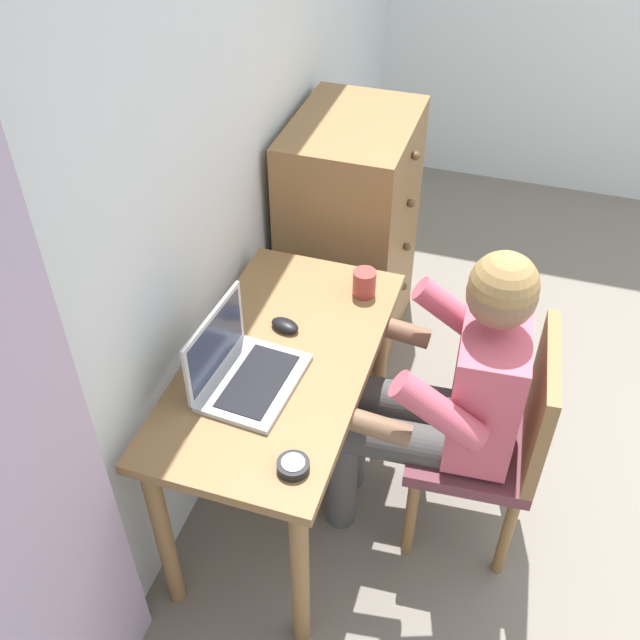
{
  "coord_description": "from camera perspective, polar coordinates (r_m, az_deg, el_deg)",
  "views": [
    {
      "loc": [
        -2.07,
        1.22,
        2.35
      ],
      "look_at": [
        -0.41,
        1.75,
        0.85
      ],
      "focal_mm": 41.42,
      "sensor_mm": 36.0,
      "label": 1
    }
  ],
  "objects": [
    {
      "name": "curtain_panel",
      "position": [
        1.73,
        -22.63,
        -11.59
      ],
      "size": [
        0.52,
        0.03,
        2.14
      ],
      "primitive_type": "cube",
      "color": "#B29EBC",
      "rests_on": "ground_plane"
    },
    {
      "name": "laptop",
      "position": [
        2.23,
        -6.1,
        -3.75
      ],
      "size": [
        0.36,
        0.27,
        0.24
      ],
      "color": "#B7BABF",
      "rests_on": "desk"
    },
    {
      "name": "coffee_mug",
      "position": [
        2.54,
        3.46,
        2.91
      ],
      "size": [
        0.12,
        0.08,
        0.09
      ],
      "color": "#9E3D38",
      "rests_on": "desk"
    },
    {
      "name": "computer_mouse",
      "position": [
        2.42,
        -2.72,
        -0.4
      ],
      "size": [
        0.09,
        0.11,
        0.03
      ],
      "primitive_type": "ellipsoid",
      "rotation": [
        0.0,
        0.0,
        -0.29
      ],
      "color": "black",
      "rests_on": "desk"
    },
    {
      "name": "desk_clock",
      "position": [
        2.02,
        -2.08,
        -11.19
      ],
      "size": [
        0.09,
        0.09,
        0.03
      ],
      "color": "black",
      "rests_on": "desk"
    },
    {
      "name": "chair",
      "position": [
        2.5,
        13.39,
        -8.67
      ],
      "size": [
        0.45,
        0.43,
        0.88
      ],
      "color": "brown",
      "rests_on": "ground_plane"
    },
    {
      "name": "desk",
      "position": [
        2.42,
        -2.99,
        -5.12
      ],
      "size": [
        1.08,
        0.56,
        0.75
      ],
      "color": "olive",
      "rests_on": "ground_plane"
    },
    {
      "name": "person_seated",
      "position": [
        2.36,
        9.67,
        -5.1
      ],
      "size": [
        0.55,
        0.6,
        1.2
      ],
      "color": "#4C4C4C",
      "rests_on": "ground_plane"
    },
    {
      "name": "wall_back",
      "position": [
        2.54,
        -7.16,
        14.75
      ],
      "size": [
        4.8,
        0.05,
        2.5
      ],
      "primitive_type": "cube",
      "color": "silver",
      "rests_on": "ground_plane"
    },
    {
      "name": "dresser",
      "position": [
        3.22,
        2.34,
        6.46
      ],
      "size": [
        0.64,
        0.51,
        1.07
      ],
      "color": "olive",
      "rests_on": "ground_plane"
    }
  ]
}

